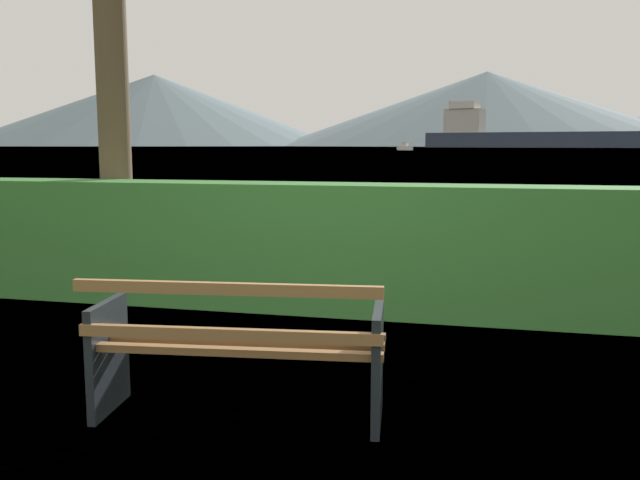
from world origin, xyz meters
name	(u,v)px	position (x,y,z in m)	size (l,w,h in m)	color
ground_plane	(241,415)	(0.00, 0.00, 0.00)	(1400.00, 1400.00, 0.00)	#567A38
water_surface	(484,148)	(0.00, 306.87, 0.00)	(620.00, 620.00, 0.00)	#7A99A8
park_bench	(238,349)	(0.01, -0.06, 0.43)	(1.75, 0.76, 0.87)	olive
hedge_row	(336,248)	(0.00, 2.68, 0.61)	(12.13, 0.62, 1.23)	#387A33
cargo_ship_large	(513,134)	(12.72, 318.02, 5.84)	(92.93, 36.96, 20.90)	#2D384C
fishing_boat_near	(405,147)	(-18.90, 172.63, 0.73)	(4.28, 3.65, 2.06)	silver
distant_hills	(518,102)	(24.15, 559.22, 33.58)	(861.02, 365.70, 76.92)	slate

